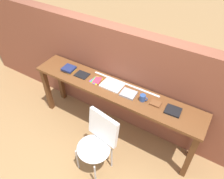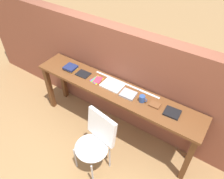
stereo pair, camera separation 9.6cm
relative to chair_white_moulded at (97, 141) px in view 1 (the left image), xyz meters
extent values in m
plane|color=#9E7547|center=(-0.13, 0.33, -0.53)|extent=(40.00, 40.00, 0.00)
cube|color=brown|center=(-0.13, 0.97, 0.27)|extent=(6.00, 0.20, 1.59)
cube|color=brown|center=(-0.13, 0.63, 0.33)|extent=(2.50, 0.44, 0.04)
cube|color=#5B341A|center=(-1.32, 0.47, -0.11)|extent=(0.07, 0.07, 0.84)
cube|color=#5B341A|center=(1.06, 0.47, -0.11)|extent=(0.07, 0.07, 0.84)
cube|color=#5B341A|center=(-1.32, 0.79, -0.11)|extent=(0.07, 0.07, 0.84)
cube|color=#5B341A|center=(1.06, 0.79, -0.11)|extent=(0.07, 0.07, 0.84)
ellipsoid|color=white|center=(-0.01, -0.07, -0.08)|extent=(0.50, 0.48, 0.08)
cube|color=white|center=(0.02, 0.12, 0.16)|extent=(0.45, 0.17, 0.40)
cylinder|color=#B2B2B7|center=(-0.20, -0.20, -0.32)|extent=(0.02, 0.02, 0.41)
cylinder|color=#B2B2B7|center=(0.13, -0.25, -0.32)|extent=(0.02, 0.02, 0.41)
cylinder|color=#B2B2B7|center=(-0.15, 0.11, -0.32)|extent=(0.02, 0.02, 0.41)
cylinder|color=#B2B2B7|center=(0.18, 0.06, -0.32)|extent=(0.02, 0.02, 0.41)
cube|color=gold|center=(-0.91, 0.63, 0.36)|extent=(0.19, 0.16, 0.02)
cube|color=navy|center=(-0.91, 0.62, 0.39)|extent=(0.18, 0.17, 0.03)
cube|color=black|center=(-0.68, 0.63, 0.36)|extent=(0.20, 0.16, 0.01)
cube|color=yellow|center=(-0.43, 0.64, 0.35)|extent=(0.12, 0.17, 0.00)
cube|color=purple|center=(-0.45, 0.63, 0.36)|extent=(0.14, 0.16, 0.00)
cube|color=green|center=(-0.44, 0.63, 0.36)|extent=(0.11, 0.15, 0.00)
cube|color=#E5334C|center=(-0.42, 0.65, 0.36)|extent=(0.13, 0.16, 0.00)
cube|color=white|center=(-0.18, 0.66, 0.36)|extent=(0.30, 0.21, 0.02)
cube|color=#9E9EA3|center=(0.09, 0.62, 0.37)|extent=(0.20, 0.17, 0.03)
cylinder|color=#2D4C8C|center=(0.29, 0.62, 0.40)|extent=(0.08, 0.08, 0.09)
torus|color=#2D4C8C|center=(0.34, 0.62, 0.40)|extent=(0.06, 0.01, 0.06)
cube|color=brown|center=(0.46, 0.64, 0.37)|extent=(0.13, 0.10, 0.02)
cube|color=black|center=(0.69, 0.64, 0.37)|extent=(0.20, 0.18, 0.02)
cube|color=silver|center=(-0.05, 0.80, 0.35)|extent=(1.02, 0.03, 0.00)
camera|label=1|loc=(1.00, -1.27, 2.31)|focal=35.00mm
camera|label=2|loc=(1.08, -1.22, 2.31)|focal=35.00mm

